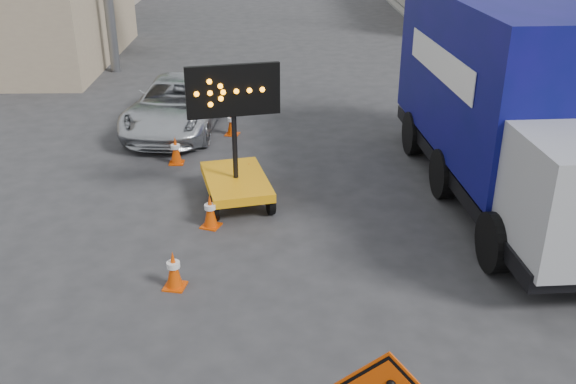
{
  "coord_description": "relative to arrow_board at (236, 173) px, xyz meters",
  "views": [
    {
      "loc": [
        -0.36,
        -6.75,
        6.23
      ],
      "look_at": [
        -0.13,
        3.36,
        1.54
      ],
      "focal_mm": 40.0,
      "sensor_mm": 36.0,
      "label": 1
    }
  ],
  "objects": [
    {
      "name": "arrow_board",
      "position": [
        0.0,
        0.0,
        0.0
      ],
      "size": [
        1.94,
        2.42,
        3.12
      ],
      "rotation": [
        0.0,
        0.0,
        0.22
      ],
      "color": "orange",
      "rests_on": "ground"
    },
    {
      "name": "pickup_truck",
      "position": [
        -1.94,
        5.05,
        0.03
      ],
      "size": [
        2.97,
        5.45,
        1.45
      ],
      "primitive_type": "imported",
      "rotation": [
        0.0,
        0.0,
        -0.11
      ],
      "color": "silver",
      "rests_on": "ground"
    },
    {
      "name": "cone_e",
      "position": [
        -0.35,
        4.42,
        -0.33
      ],
      "size": [
        0.45,
        0.45,
        0.73
      ],
      "rotation": [
        0.0,
        0.0,
        -0.25
      ],
      "color": "#D84204",
      "rests_on": "ground"
    },
    {
      "name": "cone_b",
      "position": [
        -0.47,
        -1.19,
        -0.33
      ],
      "size": [
        0.47,
        0.47,
        0.72
      ],
      "rotation": [
        0.0,
        0.0,
        -0.38
      ],
      "color": "#D84204",
      "rests_on": "ground"
    },
    {
      "name": "sidewalk_right",
      "position": [
        10.72,
        8.78,
        -0.62
      ],
      "size": [
        4.0,
        60.0,
        0.15
      ],
      "primitive_type": "cube",
      "color": "gray",
      "rests_on": "ground"
    },
    {
      "name": "cone_c",
      "position": [
        0.26,
        0.74,
        -0.38
      ],
      "size": [
        0.37,
        0.37,
        0.63
      ],
      "rotation": [
        0.0,
        0.0,
        0.19
      ],
      "color": "#D84204",
      "rests_on": "ground"
    },
    {
      "name": "cone_d",
      "position": [
        -1.65,
        2.29,
        -0.33
      ],
      "size": [
        0.37,
        0.37,
        0.72
      ],
      "rotation": [
        0.0,
        0.0,
        0.0
      ],
      "color": "#D84204",
      "rests_on": "ground"
    },
    {
      "name": "curb_right",
      "position": [
        8.42,
        8.78,
        -0.63
      ],
      "size": [
        0.4,
        60.0,
        0.12
      ],
      "primitive_type": "cube",
      "color": "gray",
      "rests_on": "ground"
    },
    {
      "name": "cone_a",
      "position": [
        -0.91,
        -3.44,
        -0.33
      ],
      "size": [
        0.43,
        0.43,
        0.72
      ],
      "rotation": [
        0.0,
        0.0,
        -0.2
      ],
      "color": "#D84204",
      "rests_on": "ground"
    },
    {
      "name": "box_truck",
      "position": [
        5.95,
        0.2,
        1.27
      ],
      "size": [
        3.28,
        9.23,
        4.33
      ],
      "rotation": [
        0.0,
        0.0,
        0.05
      ],
      "color": "black",
      "rests_on": "ground"
    }
  ]
}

